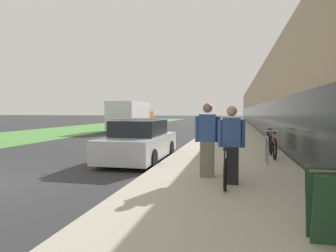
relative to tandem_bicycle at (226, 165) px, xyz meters
name	(u,v)px	position (x,y,z in m)	size (l,w,h in m)	color
sidewalk_slab	(232,131)	(-0.04, 19.31, -0.44)	(4.20, 70.00, 0.14)	#B2AA99
storefront_facade	(301,104)	(7.09, 27.31, 2.06)	(10.01, 70.00, 5.16)	tan
lawn_strip	(98,127)	(-14.50, 23.31, -0.50)	(7.97, 70.00, 0.03)	#518E42
tandem_bicycle	(226,165)	(0.00, 0.00, 0.00)	(0.52, 2.68, 0.85)	black
person_rider	(231,145)	(0.11, -0.35, 0.51)	(0.59, 0.23, 1.74)	black
person_bystander	(207,140)	(-0.48, 0.28, 0.55)	(0.62, 0.24, 1.83)	#756B5B
bike_rack_hoop	(267,147)	(1.17, 2.57, 0.15)	(0.05, 0.60, 0.84)	gray
cruiser_bike_nearest	(273,146)	(1.50, 3.86, 0.02)	(0.52, 1.85, 0.93)	black
cruiser_bike_middle	(269,140)	(1.65, 6.35, 0.01)	(0.52, 1.79, 0.90)	black
sandwich_board_sign	(333,206)	(1.38, -3.13, 0.08)	(0.56, 0.56, 0.90)	#23472D
parked_sedan_curbside	(140,142)	(-3.14, 3.05, 0.15)	(1.92, 4.38, 1.51)	silver
moving_truck	(131,116)	(-8.80, 18.08, 0.80)	(2.37, 6.70, 2.58)	orange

